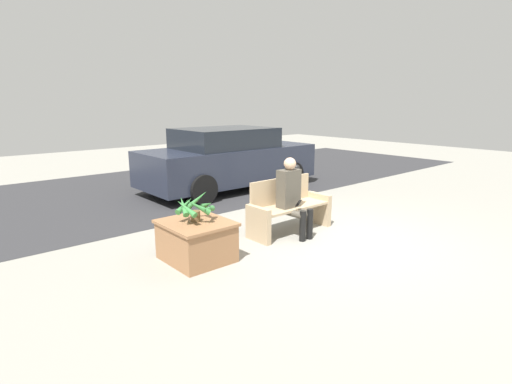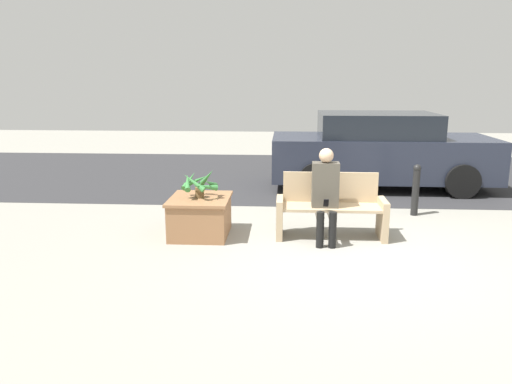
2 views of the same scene
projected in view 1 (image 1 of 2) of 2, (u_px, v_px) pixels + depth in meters
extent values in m
plane|color=gray|center=(338.00, 240.00, 6.37)|extent=(30.00, 30.00, 0.00)
cube|color=#2D2D30|center=(169.00, 186.00, 10.41)|extent=(20.00, 6.00, 0.01)
cube|color=tan|center=(258.00, 224.00, 6.26)|extent=(0.09, 0.52, 0.56)
cube|color=tan|center=(318.00, 209.00, 7.19)|extent=(0.09, 0.52, 0.56)
cube|color=tan|center=(291.00, 207.00, 6.69)|extent=(1.36, 0.48, 0.04)
cube|color=tan|center=(281.00, 190.00, 6.81)|extent=(1.36, 0.04, 0.44)
cube|color=#4C473D|center=(289.00, 188.00, 6.53)|extent=(0.37, 0.22, 0.63)
sphere|color=tan|center=(290.00, 164.00, 6.42)|extent=(0.20, 0.20, 0.20)
cylinder|color=#4C473D|center=(294.00, 214.00, 6.41)|extent=(0.11, 0.41, 0.11)
cylinder|color=#4C473D|center=(301.00, 212.00, 6.51)|extent=(0.11, 0.41, 0.11)
cylinder|color=black|center=(303.00, 226.00, 6.29)|extent=(0.10, 0.10, 0.49)
cylinder|color=black|center=(310.00, 224.00, 6.40)|extent=(0.10, 0.10, 0.49)
cube|color=black|center=(299.00, 203.00, 6.40)|extent=(0.07, 0.09, 0.12)
cube|color=#936642|center=(196.00, 241.00, 5.53)|extent=(0.80, 0.90, 0.56)
cube|color=#936642|center=(196.00, 223.00, 5.48)|extent=(0.85, 0.95, 0.04)
cylinder|color=brown|center=(196.00, 216.00, 5.46)|extent=(0.13, 0.13, 0.15)
cone|color=#387F3D|center=(207.00, 205.00, 5.50)|extent=(0.17, 0.38, 0.21)
cone|color=#387F3D|center=(197.00, 200.00, 5.55)|extent=(0.30, 0.28, 0.30)
cone|color=#387F3D|center=(185.00, 205.00, 5.49)|extent=(0.37, 0.23, 0.20)
cone|color=#387F3D|center=(183.00, 206.00, 5.36)|extent=(0.20, 0.37, 0.25)
cone|color=#387F3D|center=(186.00, 208.00, 5.29)|extent=(0.16, 0.38, 0.23)
cone|color=#387F3D|center=(198.00, 207.00, 5.28)|extent=(0.36, 0.19, 0.27)
cone|color=#387F3D|center=(208.00, 209.00, 5.39)|extent=(0.35, 0.29, 0.16)
cube|color=#232838|center=(229.00, 164.00, 10.00)|extent=(4.42, 1.80, 0.84)
cube|color=black|center=(225.00, 138.00, 9.79)|extent=(2.30, 1.66, 0.48)
cylinder|color=black|center=(293.00, 175.00, 10.28)|extent=(0.65, 0.18, 0.65)
cylinder|color=black|center=(248.00, 166.00, 11.61)|extent=(0.65, 0.18, 0.65)
cylinder|color=black|center=(203.00, 190.00, 8.53)|extent=(0.65, 0.18, 0.65)
cylinder|color=black|center=(163.00, 178.00, 9.86)|extent=(0.65, 0.18, 0.65)
cylinder|color=black|center=(296.00, 186.00, 8.59)|extent=(0.12, 0.12, 0.75)
sphere|color=black|center=(297.00, 168.00, 8.50)|extent=(0.13, 0.13, 0.13)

